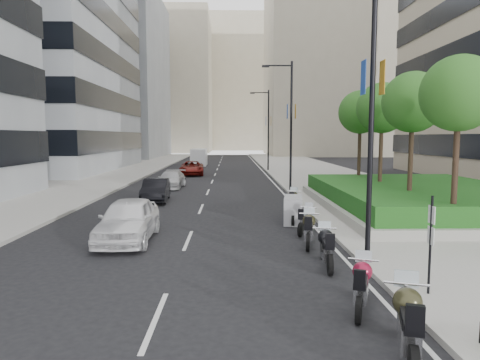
{
  "coord_description": "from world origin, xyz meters",
  "views": [
    {
      "loc": [
        0.11,
        -11.74,
        3.86
      ],
      "look_at": [
        0.51,
        6.62,
        2.0
      ],
      "focal_mm": 32.0,
      "sensor_mm": 36.0,
      "label": 1
    }
  ],
  "objects_px": {
    "motorcycle_5": "(293,210)",
    "lamp_post_2": "(267,126)",
    "parking_sign": "(431,240)",
    "motorcycle_2": "(326,248)",
    "car_a": "(128,220)",
    "car_b": "(156,190)",
    "delivery_van": "(199,158)",
    "car_d": "(192,168)",
    "motorcycle_1": "(361,285)",
    "car_c": "(171,180)",
    "motorcycle_6": "(293,202)",
    "lamp_post_0": "(367,96)",
    "motorcycle_4": "(306,220)",
    "lamp_post_1": "(289,119)",
    "motorcycle_3": "(309,229)",
    "motorcycle_0": "(408,324)"
  },
  "relations": [
    {
      "from": "motorcycle_1",
      "to": "motorcycle_3",
      "type": "distance_m",
      "value": 5.66
    },
    {
      "from": "motorcycle_1",
      "to": "motorcycle_5",
      "type": "bearing_deg",
      "value": 21.5
    },
    {
      "from": "parking_sign",
      "to": "motorcycle_2",
      "type": "xyz_separation_m",
      "value": [
        -1.85,
        2.64,
        -0.88
      ]
    },
    {
      "from": "motorcycle_5",
      "to": "motorcycle_6",
      "type": "distance_m",
      "value": 2.37
    },
    {
      "from": "lamp_post_1",
      "to": "car_d",
      "type": "xyz_separation_m",
      "value": [
        -7.97,
        13.45,
        -4.36
      ]
    },
    {
      "from": "lamp_post_0",
      "to": "motorcycle_3",
      "type": "distance_m",
      "value": 5.12
    },
    {
      "from": "motorcycle_6",
      "to": "car_c",
      "type": "xyz_separation_m",
      "value": [
        -7.63,
        10.96,
        0.06
      ]
    },
    {
      "from": "car_a",
      "to": "car_b",
      "type": "distance_m",
      "value": 9.75
    },
    {
      "from": "lamp_post_1",
      "to": "car_b",
      "type": "relative_size",
      "value": 2.19
    },
    {
      "from": "car_a",
      "to": "delivery_van",
      "type": "bearing_deg",
      "value": 89.42
    },
    {
      "from": "motorcycle_3",
      "to": "car_a",
      "type": "relative_size",
      "value": 0.46
    },
    {
      "from": "lamp_post_0",
      "to": "motorcycle_4",
      "type": "bearing_deg",
      "value": 103.78
    },
    {
      "from": "motorcycle_2",
      "to": "car_b",
      "type": "distance_m",
      "value": 14.99
    },
    {
      "from": "motorcycle_5",
      "to": "car_b",
      "type": "xyz_separation_m",
      "value": [
        -7.28,
        6.6,
        0.09
      ]
    },
    {
      "from": "car_b",
      "to": "motorcycle_1",
      "type": "bearing_deg",
      "value": -69.08
    },
    {
      "from": "motorcycle_4",
      "to": "car_d",
      "type": "distance_m",
      "value": 27.2
    },
    {
      "from": "parking_sign",
      "to": "car_b",
      "type": "xyz_separation_m",
      "value": [
        -9.18,
        15.71,
        -0.78
      ]
    },
    {
      "from": "lamp_post_0",
      "to": "motorcycle_6",
      "type": "bearing_deg",
      "value": 96.08
    },
    {
      "from": "car_b",
      "to": "lamp_post_2",
      "type": "bearing_deg",
      "value": 65.48
    },
    {
      "from": "motorcycle_4",
      "to": "motorcycle_5",
      "type": "bearing_deg",
      "value": 31.42
    },
    {
      "from": "motorcycle_6",
      "to": "car_b",
      "type": "bearing_deg",
      "value": 73.87
    },
    {
      "from": "parking_sign",
      "to": "motorcycle_0",
      "type": "relative_size",
      "value": 1.07
    },
    {
      "from": "motorcycle_2",
      "to": "car_c",
      "type": "bearing_deg",
      "value": 25.57
    },
    {
      "from": "motorcycle_0",
      "to": "motorcycle_6",
      "type": "xyz_separation_m",
      "value": [
        0.06,
        14.15,
        -0.05
      ]
    },
    {
      "from": "car_b",
      "to": "delivery_van",
      "type": "distance_m",
      "value": 32.31
    },
    {
      "from": "motorcycle_0",
      "to": "car_d",
      "type": "xyz_separation_m",
      "value": [
        -7.01,
        36.14,
        0.06
      ]
    },
    {
      "from": "lamp_post_0",
      "to": "motorcycle_3",
      "type": "relative_size",
      "value": 4.16
    },
    {
      "from": "parking_sign",
      "to": "motorcycle_2",
      "type": "height_order",
      "value": "parking_sign"
    },
    {
      "from": "motorcycle_6",
      "to": "car_b",
      "type": "height_order",
      "value": "car_b"
    },
    {
      "from": "lamp_post_1",
      "to": "motorcycle_5",
      "type": "distance_m",
      "value": 11.83
    },
    {
      "from": "lamp_post_2",
      "to": "motorcycle_0",
      "type": "distance_m",
      "value": 40.94
    },
    {
      "from": "motorcycle_5",
      "to": "lamp_post_2",
      "type": "bearing_deg",
      "value": 6.16
    },
    {
      "from": "motorcycle_3",
      "to": "car_d",
      "type": "bearing_deg",
      "value": 25.03
    },
    {
      "from": "lamp_post_1",
      "to": "motorcycle_5",
      "type": "xyz_separation_m",
      "value": [
        -1.24,
        -10.88,
        -4.47
      ]
    },
    {
      "from": "motorcycle_3",
      "to": "car_b",
      "type": "relative_size",
      "value": 0.53
    },
    {
      "from": "motorcycle_5",
      "to": "car_b",
      "type": "relative_size",
      "value": 0.5
    },
    {
      "from": "lamp_post_0",
      "to": "motorcycle_3",
      "type": "xyz_separation_m",
      "value": [
        -1.27,
        2.12,
        -4.48
      ]
    },
    {
      "from": "parking_sign",
      "to": "car_b",
      "type": "relative_size",
      "value": 0.61
    },
    {
      "from": "car_d",
      "to": "motorcycle_5",
      "type": "bearing_deg",
      "value": -77.94
    },
    {
      "from": "lamp_post_2",
      "to": "motorcycle_5",
      "type": "distance_m",
      "value": 29.25
    },
    {
      "from": "car_d",
      "to": "motorcycle_2",
      "type": "bearing_deg",
      "value": -80.99
    },
    {
      "from": "motorcycle_3",
      "to": "car_d",
      "type": "relative_size",
      "value": 0.43
    },
    {
      "from": "parking_sign",
      "to": "lamp_post_0",
      "type": "bearing_deg",
      "value": 102.33
    },
    {
      "from": "lamp_post_0",
      "to": "car_a",
      "type": "height_order",
      "value": "lamp_post_0"
    },
    {
      "from": "car_c",
      "to": "motorcycle_3",
      "type": "bearing_deg",
      "value": -64.66
    },
    {
      "from": "motorcycle_1",
      "to": "motorcycle_4",
      "type": "distance_m",
      "value": 7.69
    },
    {
      "from": "motorcycle_4",
      "to": "car_b",
      "type": "bearing_deg",
      "value": 66.14
    },
    {
      "from": "motorcycle_4",
      "to": "car_c",
      "type": "relative_size",
      "value": 0.42
    },
    {
      "from": "motorcycle_2",
      "to": "motorcycle_5",
      "type": "xyz_separation_m",
      "value": [
        -0.05,
        6.47,
        0.01
      ]
    },
    {
      "from": "lamp_post_1",
      "to": "motorcycle_3",
      "type": "bearing_deg",
      "value": -94.88
    }
  ]
}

